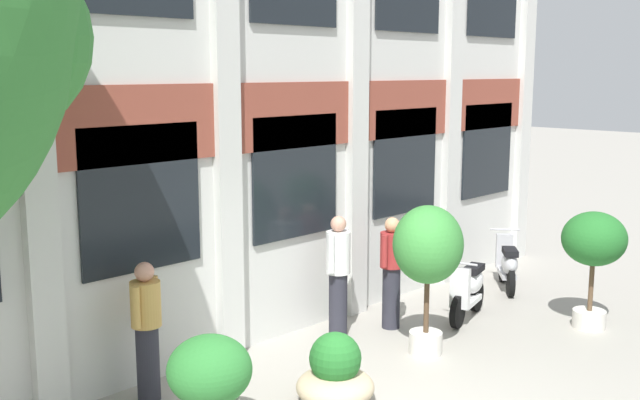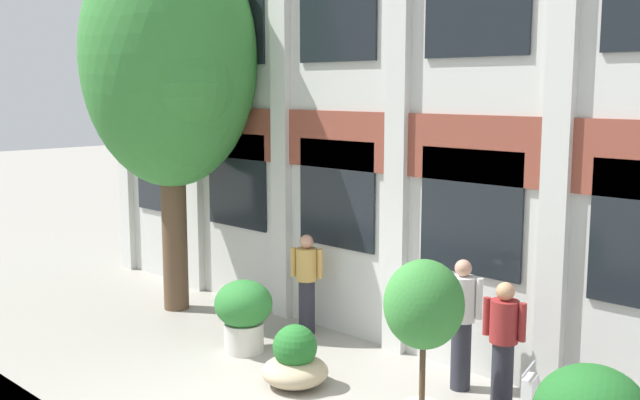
{
  "view_description": "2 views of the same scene",
  "coord_description": "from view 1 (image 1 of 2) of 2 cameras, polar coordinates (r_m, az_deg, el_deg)",
  "views": [
    {
      "loc": [
        -5.92,
        -4.55,
        3.7
      ],
      "look_at": [
        0.03,
        1.19,
        2.27
      ],
      "focal_mm": 42.0,
      "sensor_mm": 36.0,
      "label": 1
    },
    {
      "loc": [
        6.77,
        -5.64,
        3.9
      ],
      "look_at": [
        -0.81,
        2.02,
        2.28
      ],
      "focal_mm": 42.0,
      "sensor_mm": 36.0,
      "label": 2
    }
  ],
  "objects": [
    {
      "name": "scooter_second_parked",
      "position": [
        13.17,
        14.1,
        -4.83
      ],
      "size": [
        1.14,
        0.93,
        0.98
      ],
      "rotation": [
        0.0,
        0.0,
        0.67
      ],
      "color": "black",
      "rests_on": "ground"
    },
    {
      "name": "scooter_near_curb",
      "position": [
        11.58,
        11.3,
        -6.74
      ],
      "size": [
        1.36,
        0.61,
        0.98
      ],
      "rotation": [
        0.0,
        0.0,
        3.4
      ],
      "color": "black",
      "rests_on": "ground"
    },
    {
      "name": "potted_plant_tall_urn",
      "position": [
        9.82,
        8.22,
        -3.86
      ],
      "size": [
        0.92,
        0.92,
        1.99
      ],
      "color": "beige",
      "rests_on": "ground"
    },
    {
      "name": "potted_plant_wide_bowl",
      "position": [
        8.61,
        1.17,
        -13.22
      ],
      "size": [
        0.89,
        0.89,
        0.83
      ],
      "color": "tan",
      "rests_on": "ground"
    },
    {
      "name": "resident_by_doorway",
      "position": [
        10.47,
        1.4,
        -5.52
      ],
      "size": [
        0.51,
        0.34,
        1.73
      ],
      "rotation": [
        0.0,
        0.0,
        -1.28
      ],
      "color": "#282833",
      "rests_on": "ground"
    },
    {
      "name": "potted_plant_fluted_column",
      "position": [
        7.82,
        -8.39,
        -13.48
      ],
      "size": [
        0.86,
        0.86,
        1.09
      ],
      "color": "beige",
      "rests_on": "ground"
    },
    {
      "name": "resident_near_plants",
      "position": [
        10.87,
        5.48,
        -5.26
      ],
      "size": [
        0.52,
        0.34,
        1.64
      ],
      "rotation": [
        0.0,
        0.0,
        -1.39
      ],
      "color": "#282833",
      "rests_on": "ground"
    },
    {
      "name": "resident_watching_tracks",
      "position": [
        8.73,
        -13.07,
        -9.41
      ],
      "size": [
        0.47,
        0.34,
        1.62
      ],
      "rotation": [
        0.0,
        0.0,
        -1.05
      ],
      "color": "#282833",
      "rests_on": "ground"
    },
    {
      "name": "potted_plant_terracotta_small",
      "position": [
        11.45,
        20.13,
        -3.27
      ],
      "size": [
        0.91,
        0.91,
        1.72
      ],
      "color": "beige",
      "rests_on": "ground"
    },
    {
      "name": "apartment_facade",
      "position": [
        9.65,
        -8.3,
        8.85
      ],
      "size": [
        15.22,
        0.64,
        7.12
      ],
      "color": "silver",
      "rests_on": "ground"
    }
  ]
}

